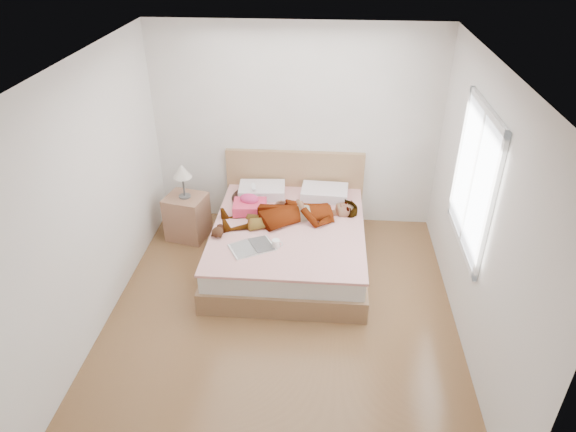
% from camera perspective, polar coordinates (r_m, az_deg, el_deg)
% --- Properties ---
extents(ground, '(4.00, 4.00, 0.00)m').
position_cam_1_polar(ground, '(5.50, -0.72, -10.86)').
color(ground, '#4C2E17').
rests_on(ground, ground).
extents(woman, '(1.77, 1.04, 0.23)m').
position_cam_1_polar(woman, '(6.03, 0.37, 0.65)').
color(woman, silver).
rests_on(woman, bed).
extents(hair, '(0.54, 0.61, 0.08)m').
position_cam_1_polar(hair, '(6.51, -4.34, 2.26)').
color(hair, black).
rests_on(hair, bed).
extents(phone, '(0.07, 0.11, 0.06)m').
position_cam_1_polar(phone, '(6.38, -3.84, 3.28)').
color(phone, silver).
rests_on(phone, bed).
extents(room_shell, '(4.00, 4.00, 4.00)m').
position_cam_1_polar(room_shell, '(5.08, 19.91, 3.75)').
color(room_shell, white).
rests_on(room_shell, ground).
extents(bed, '(1.80, 2.08, 1.00)m').
position_cam_1_polar(bed, '(6.15, 0.14, -2.51)').
color(bed, brown).
rests_on(bed, ground).
extents(towel, '(0.42, 0.35, 0.21)m').
position_cam_1_polar(towel, '(6.21, -4.27, 1.20)').
color(towel, '#FF456B').
rests_on(towel, bed).
extents(magazine, '(0.56, 0.49, 0.03)m').
position_cam_1_polar(magazine, '(5.58, -4.01, -3.47)').
color(magazine, white).
rests_on(magazine, bed).
extents(coffee_mug, '(0.13, 0.09, 0.10)m').
position_cam_1_polar(coffee_mug, '(5.55, -1.33, -3.09)').
color(coffee_mug, white).
rests_on(coffee_mug, bed).
extents(plush_toy, '(0.16, 0.21, 0.11)m').
position_cam_1_polar(plush_toy, '(5.79, -7.79, -1.69)').
color(plush_toy, black).
rests_on(plush_toy, bed).
extents(nightstand, '(0.56, 0.52, 1.02)m').
position_cam_1_polar(nightstand, '(6.65, -11.18, 0.27)').
color(nightstand, brown).
rests_on(nightstand, ground).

